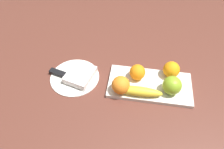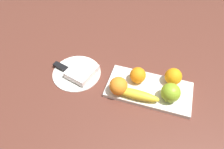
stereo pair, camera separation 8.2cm
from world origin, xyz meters
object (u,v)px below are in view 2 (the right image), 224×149
orange_near_apple (138,75)px  knife (66,69)px  orange_center (173,77)px  fruit_tray (150,90)px  dinner_plate (77,73)px  apple (171,93)px  folded_napkin (82,71)px  orange_near_banana (118,86)px  banana (136,94)px

orange_near_apple → knife: size_ratio=0.35×
orange_near_apple → orange_center: size_ratio=0.95×
fruit_tray → orange_near_apple: (-0.06, 0.03, 0.04)m
orange_near_apple → dinner_plate: bearing=-174.2°
fruit_tray → knife: size_ratio=1.81×
fruit_tray → orange_near_apple: 0.07m
apple → orange_center: 0.08m
fruit_tray → knife: (-0.36, -0.00, 0.01)m
dinner_plate → folded_napkin: 0.03m
folded_napkin → knife: (-0.07, -0.00, -0.01)m
fruit_tray → orange_near_banana: orange_near_banana is taller
apple → dinner_plate: apple is taller
banana → orange_near_banana: orange_near_banana is taller
orange_center → folded_napkin: size_ratio=0.57×
fruit_tray → dinner_plate: 0.31m
orange_near_apple → orange_center: 0.14m
orange_center → knife: 0.44m
fruit_tray → knife: bearing=-179.4°
apple → knife: apple is taller
orange_center → folded_napkin: bearing=-170.7°
folded_napkin → dinner_plate: bearing=-180.0°
apple → orange_near_banana: (-0.19, -0.03, -0.00)m
orange_near_banana → folded_napkin: orange_near_banana is taller
fruit_tray → dinner_plate: (-0.31, -0.00, -0.00)m
fruit_tray → orange_near_apple: bearing=156.1°
apple → orange_center: (0.00, 0.08, -0.00)m
folded_napkin → fruit_tray: bearing=0.0°
orange_near_banana → fruit_tray: bearing=23.5°
folded_napkin → orange_near_apple: bearing=6.5°
orange_near_apple → knife: bearing=-174.4°
orange_near_banana → orange_center: size_ratio=1.05×
orange_center → dinner_plate: bearing=-171.3°
dinner_plate → orange_near_apple: bearing=5.8°
orange_near_banana → knife: bearing=169.3°
orange_near_banana → dinner_plate: size_ratio=0.34×
apple → orange_near_banana: size_ratio=1.03×
banana → dinner_plate: banana is taller
banana → dinner_plate: size_ratio=0.88×
folded_napkin → apple: bearing=-3.8°
apple → banana: apple is taller
fruit_tray → folded_napkin: folded_napkin is taller
orange_near_banana → apple: bearing=8.0°
apple → folded_napkin: (-0.36, 0.02, -0.03)m
fruit_tray → orange_near_apple: orange_near_apple is taller
orange_center → orange_near_banana: bearing=-150.0°
banana → dinner_plate: (-0.26, 0.06, -0.03)m
orange_near_banana → orange_center: bearing=30.0°
apple → orange_near_apple: apple is taller
apple → orange_center: apple is taller
orange_near_banana → banana: bearing=-5.9°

